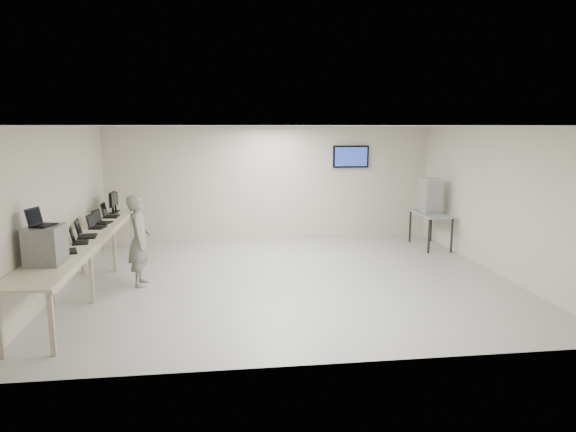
{
  "coord_description": "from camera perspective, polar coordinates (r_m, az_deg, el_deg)",
  "views": [
    {
      "loc": [
        -1.2,
        -9.1,
        2.78
      ],
      "look_at": [
        0.0,
        0.2,
        1.15
      ],
      "focal_mm": 32.0,
      "sensor_mm": 36.0,
      "label": 1
    }
  ],
  "objects": [
    {
      "name": "laptop_5",
      "position": [
        11.48,
        -19.34,
        0.28
      ],
      "size": [
        0.32,
        0.39,
        0.31
      ],
      "rotation": [
        0.0,
        0.0,
        0.0
      ],
      "color": "black",
      "rests_on": "workbench"
    },
    {
      "name": "monitor_near",
      "position": [
        11.91,
        -18.91,
        1.64
      ],
      "size": [
        0.21,
        0.48,
        0.47
      ],
      "color": "black",
      "rests_on": "workbench"
    },
    {
      "name": "room",
      "position": [
        9.34,
        0.31,
        1.43
      ],
      "size": [
        8.01,
        7.01,
        2.81
      ],
      "color": "silver",
      "rests_on": "ground"
    },
    {
      "name": "laptop_0",
      "position": [
        8.52,
        -23.78,
        -3.21
      ],
      "size": [
        0.43,
        0.46,
        0.3
      ],
      "rotation": [
        0.0,
        0.0,
        0.32
      ],
      "color": "black",
      "rests_on": "workbench"
    },
    {
      "name": "side_table",
      "position": [
        12.38,
        15.58,
        0.02
      ],
      "size": [
        0.63,
        1.36,
        0.81
      ],
      "color": "gray",
      "rests_on": "ground"
    },
    {
      "name": "laptop_2",
      "position": [
        9.55,
        -21.77,
        -1.72
      ],
      "size": [
        0.37,
        0.43,
        0.31
      ],
      "rotation": [
        0.0,
        0.0,
        0.11
      ],
      "color": "black",
      "rests_on": "workbench"
    },
    {
      "name": "monitor_far",
      "position": [
        12.19,
        -18.64,
        1.68
      ],
      "size": [
        0.19,
        0.42,
        0.42
      ],
      "color": "black",
      "rests_on": "workbench"
    },
    {
      "name": "soldier",
      "position": [
        9.4,
        -16.19,
        -2.61
      ],
      "size": [
        0.41,
        0.61,
        1.63
      ],
      "primitive_type": "imported",
      "rotation": [
        0.0,
        0.0,
        1.6
      ],
      "color": "slate",
      "rests_on": "ground"
    },
    {
      "name": "laptop_3",
      "position": [
        10.32,
        -20.65,
        -0.89
      ],
      "size": [
        0.33,
        0.38,
        0.26
      ],
      "rotation": [
        0.0,
        0.0,
        -0.17
      ],
      "color": "black",
      "rests_on": "workbench"
    },
    {
      "name": "equipment_box",
      "position": [
        7.86,
        -25.36,
        -2.94
      ],
      "size": [
        0.47,
        0.54,
        0.54
      ],
      "primitive_type": "cube",
      "rotation": [
        0.0,
        0.0,
        -0.05
      ],
      "color": "slate",
      "rests_on": "workbench"
    },
    {
      "name": "laptop_1",
      "position": [
        9.09,
        -22.42,
        -2.39
      ],
      "size": [
        0.34,
        0.38,
        0.27
      ],
      "rotation": [
        0.0,
        0.0,
        0.2
      ],
      "color": "black",
      "rests_on": "workbench"
    },
    {
      "name": "storage_bins",
      "position": [
        12.3,
        15.59,
        2.19
      ],
      "size": [
        0.38,
        0.42,
        0.8
      ],
      "color": "#A0A2A4",
      "rests_on": "side_table"
    },
    {
      "name": "laptop_on_box",
      "position": [
        7.82,
        -25.9,
        -0.54
      ],
      "size": [
        0.35,
        0.38,
        0.26
      ],
      "rotation": [
        0.0,
        0.0,
        -0.28
      ],
      "color": "black",
      "rests_on": "equipment_box"
    },
    {
      "name": "workbench",
      "position": [
        9.6,
        -21.6,
        -2.58
      ],
      "size": [
        0.76,
        6.0,
        0.9
      ],
      "color": "#C2BA94",
      "rests_on": "ground"
    },
    {
      "name": "laptop_4",
      "position": [
        10.77,
        -20.09,
        -0.41
      ],
      "size": [
        0.35,
        0.4,
        0.28
      ],
      "rotation": [
        0.0,
        0.0,
        -0.18
      ],
      "color": "black",
      "rests_on": "workbench"
    }
  ]
}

